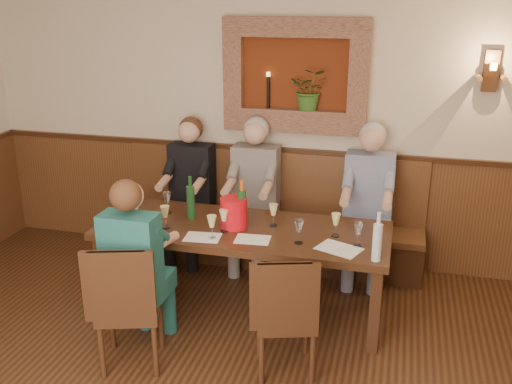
# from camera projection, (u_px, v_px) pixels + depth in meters

# --- Properties ---
(room_shell) EXTENTS (6.04, 6.04, 2.82)m
(room_shell) POSITION_uv_depth(u_px,v_px,m) (132.00, 149.00, 2.64)
(room_shell) COLOR beige
(room_shell) RESTS_ON ground
(wainscoting) EXTENTS (6.02, 6.02, 1.15)m
(wainscoting) POSITION_uv_depth(u_px,v_px,m) (149.00, 384.00, 3.06)
(wainscoting) COLOR #542F18
(wainscoting) RESTS_ON ground
(wall_niche) EXTENTS (1.36, 0.30, 1.06)m
(wall_niche) POSITION_uv_depth(u_px,v_px,m) (299.00, 81.00, 5.30)
(wall_niche) COLOR #63250E
(wall_niche) RESTS_ON ground
(wall_sconce) EXTENTS (0.25, 0.20, 0.35)m
(wall_sconce) POSITION_uv_depth(u_px,v_px,m) (491.00, 72.00, 4.85)
(wall_sconce) COLOR #542F18
(wall_sconce) RESTS_ON ground
(dining_table) EXTENTS (2.40, 0.90, 0.75)m
(dining_table) POSITION_uv_depth(u_px,v_px,m) (243.00, 236.00, 4.72)
(dining_table) COLOR #382210
(dining_table) RESTS_ON ground
(bench) EXTENTS (3.00, 0.45, 1.11)m
(bench) POSITION_uv_depth(u_px,v_px,m) (269.00, 231.00, 5.70)
(bench) COLOR #381E0F
(bench) RESTS_ON ground
(chair_near_left) EXTENTS (0.54, 0.54, 0.98)m
(chair_near_left) POSITION_uv_depth(u_px,v_px,m) (131.00, 329.00, 4.11)
(chair_near_left) COLOR #382210
(chair_near_left) RESTS_ON ground
(chair_near_right) EXTENTS (0.51, 0.51, 0.93)m
(chair_near_right) POSITION_uv_depth(u_px,v_px,m) (285.00, 337.00, 4.03)
(chair_near_right) COLOR #382210
(chair_near_right) RESTS_ON ground
(person_bench_left) EXTENTS (0.43, 0.53, 1.45)m
(person_bench_left) POSITION_uv_depth(u_px,v_px,m) (190.00, 202.00, 5.70)
(person_bench_left) COLOR black
(person_bench_left) RESTS_ON ground
(person_bench_mid) EXTENTS (0.44, 0.55, 1.48)m
(person_bench_mid) POSITION_uv_depth(u_px,v_px,m) (254.00, 207.00, 5.54)
(person_bench_mid) COLOR #605B58
(person_bench_mid) RESTS_ON ground
(person_bench_right) EXTENTS (0.45, 0.55, 1.49)m
(person_bench_right) POSITION_uv_depth(u_px,v_px,m) (366.00, 217.00, 5.28)
(person_bench_right) COLOR navy
(person_bench_right) RESTS_ON ground
(person_chair_front) EXTENTS (0.40, 0.50, 1.39)m
(person_chair_front) POSITION_uv_depth(u_px,v_px,m) (139.00, 281.00, 4.18)
(person_chair_front) COLOR #16434F
(person_chair_front) RESTS_ON ground
(spittoon_bucket) EXTENTS (0.25, 0.25, 0.25)m
(spittoon_bucket) POSITION_uv_depth(u_px,v_px,m) (234.00, 213.00, 4.66)
(spittoon_bucket) COLOR red
(spittoon_bucket) RESTS_ON dining_table
(wine_bottle_green_a) EXTENTS (0.08, 0.08, 0.40)m
(wine_bottle_green_a) POSITION_uv_depth(u_px,v_px,m) (242.00, 208.00, 4.66)
(wine_bottle_green_a) COLOR #19471E
(wine_bottle_green_a) RESTS_ON dining_table
(wine_bottle_green_b) EXTENTS (0.07, 0.07, 0.38)m
(wine_bottle_green_b) POSITION_uv_depth(u_px,v_px,m) (191.00, 202.00, 4.83)
(wine_bottle_green_b) COLOR #19471E
(wine_bottle_green_b) RESTS_ON dining_table
(water_bottle) EXTENTS (0.08, 0.08, 0.37)m
(water_bottle) POSITION_uv_depth(u_px,v_px,m) (377.00, 241.00, 4.07)
(water_bottle) COLOR silver
(water_bottle) RESTS_ON dining_table
(tasting_sheet_a) EXTENTS (0.32, 0.24, 0.00)m
(tasting_sheet_a) POSITION_uv_depth(u_px,v_px,m) (139.00, 225.00, 4.75)
(tasting_sheet_a) COLOR white
(tasting_sheet_a) RESTS_ON dining_table
(tasting_sheet_b) EXTENTS (0.29, 0.22, 0.00)m
(tasting_sheet_b) POSITION_uv_depth(u_px,v_px,m) (253.00, 239.00, 4.46)
(tasting_sheet_b) COLOR white
(tasting_sheet_b) RESTS_ON dining_table
(tasting_sheet_c) EXTENTS (0.38, 0.33, 0.00)m
(tasting_sheet_c) POSITION_uv_depth(u_px,v_px,m) (339.00, 249.00, 4.30)
(tasting_sheet_c) COLOR white
(tasting_sheet_c) RESTS_ON dining_table
(tasting_sheet_d) EXTENTS (0.30, 0.23, 0.00)m
(tasting_sheet_d) POSITION_uv_depth(u_px,v_px,m) (203.00, 237.00, 4.50)
(tasting_sheet_d) COLOR white
(tasting_sheet_d) RESTS_ON dining_table
(wine_glass_0) EXTENTS (0.08, 0.08, 0.19)m
(wine_glass_0) POSITION_uv_depth(u_px,v_px,m) (212.00, 227.00, 4.46)
(wine_glass_0) COLOR #E9DA8B
(wine_glass_0) RESTS_ON dining_table
(wine_glass_1) EXTENTS (0.08, 0.08, 0.19)m
(wine_glass_1) POSITION_uv_depth(u_px,v_px,m) (135.00, 215.00, 4.70)
(wine_glass_1) COLOR #E9DA8B
(wine_glass_1) RESTS_ON dining_table
(wine_glass_2) EXTENTS (0.08, 0.08, 0.19)m
(wine_glass_2) POSITION_uv_depth(u_px,v_px,m) (358.00, 235.00, 4.31)
(wine_glass_2) COLOR white
(wine_glass_2) RESTS_ON dining_table
(wine_glass_3) EXTENTS (0.08, 0.08, 0.19)m
(wine_glass_3) POSITION_uv_depth(u_px,v_px,m) (336.00, 225.00, 4.50)
(wine_glass_3) COLOR #E9DA8B
(wine_glass_3) RESTS_ON dining_table
(wine_glass_4) EXTENTS (0.08, 0.08, 0.19)m
(wine_glass_4) POSITION_uv_depth(u_px,v_px,m) (167.00, 203.00, 4.98)
(wine_glass_4) COLOR white
(wine_glass_4) RESTS_ON dining_table
(wine_glass_5) EXTENTS (0.08, 0.08, 0.19)m
(wine_glass_5) POSITION_uv_depth(u_px,v_px,m) (273.00, 215.00, 4.70)
(wine_glass_5) COLOR #E9DA8B
(wine_glass_5) RESTS_ON dining_table
(wine_glass_6) EXTENTS (0.08, 0.08, 0.19)m
(wine_glass_6) POSITION_uv_depth(u_px,v_px,m) (165.00, 217.00, 4.65)
(wine_glass_6) COLOR #E9DA8B
(wine_glass_6) RESTS_ON dining_table
(wine_glass_7) EXTENTS (0.08, 0.08, 0.19)m
(wine_glass_7) POSITION_uv_depth(u_px,v_px,m) (224.00, 221.00, 4.58)
(wine_glass_7) COLOR #E9DA8B
(wine_glass_7) RESTS_ON dining_table
(wine_glass_8) EXTENTS (0.08, 0.08, 0.19)m
(wine_glass_8) POSITION_uv_depth(u_px,v_px,m) (299.00, 232.00, 4.37)
(wine_glass_8) COLOR white
(wine_glass_8) RESTS_ON dining_table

